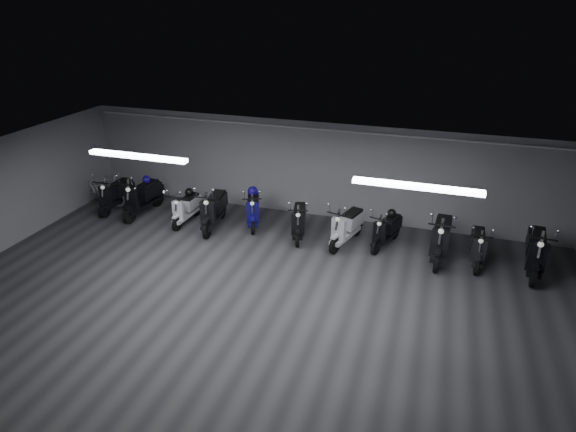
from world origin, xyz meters
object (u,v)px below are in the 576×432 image
(helmet_1, at_px, (253,191))
(scooter_1, at_px, (142,192))
(scooter_0, at_px, (115,189))
(scooter_4, at_px, (253,204))
(helmet_3, at_px, (146,179))
(scooter_3, at_px, (213,204))
(scooter_9, at_px, (479,241))
(scooter_8, at_px, (442,232))
(helmet_2, at_px, (392,213))
(scooter_10, at_px, (537,244))
(scooter_5, at_px, (299,215))
(scooter_6, at_px, (347,221))
(scooter_7, at_px, (387,225))
(scooter_2, at_px, (186,203))
(bicycle, at_px, (101,186))
(helmet_0, at_px, (189,192))

(helmet_1, bearing_deg, scooter_1, -170.71)
(scooter_0, relative_size, scooter_4, 1.04)
(scooter_1, xyz_separation_m, helmet_3, (0.02, 0.27, 0.29))
(scooter_3, bearing_deg, scooter_9, -5.99)
(scooter_8, xyz_separation_m, helmet_2, (-1.27, 0.46, 0.12))
(scooter_4, xyz_separation_m, scooter_10, (7.20, -0.38, 0.10))
(scooter_5, distance_m, scooter_6, 1.30)
(scooter_4, xyz_separation_m, helmet_1, (-0.08, 0.22, 0.30))
(helmet_3, bearing_deg, scooter_8, -2.34)
(scooter_7, xyz_separation_m, scooter_9, (2.21, -0.19, 0.00))
(scooter_2, height_order, scooter_3, scooter_3)
(scooter_1, height_order, scooter_4, scooter_1)
(scooter_1, xyz_separation_m, scooter_9, (9.31, -0.02, -0.12))
(scooter_4, bearing_deg, bicycle, 159.57)
(scooter_4, relative_size, scooter_8, 0.86)
(scooter_0, bearing_deg, helmet_0, 1.60)
(scooter_8, height_order, helmet_2, scooter_8)
(helmet_1, distance_m, helmet_3, 3.27)
(scooter_0, height_order, scooter_4, scooter_0)
(scooter_3, relative_size, scooter_6, 1.08)
(helmet_2, bearing_deg, scooter_10, -7.63)
(scooter_8, relative_size, helmet_3, 8.67)
(helmet_3, bearing_deg, helmet_1, 4.67)
(scooter_9, distance_m, helmet_0, 7.81)
(scooter_6, xyz_separation_m, helmet_3, (-6.09, 0.29, 0.35))
(scooter_6, distance_m, bicycle, 7.81)
(scooter_1, xyz_separation_m, scooter_3, (2.39, -0.18, -0.00))
(scooter_3, distance_m, scooter_9, 6.92)
(helmet_0, bearing_deg, scooter_3, -17.00)
(scooter_6, bearing_deg, scooter_5, -164.49)
(scooter_5, relative_size, scooter_6, 0.94)
(scooter_4, bearing_deg, helmet_3, 160.52)
(scooter_7, distance_m, bicycle, 8.80)
(scooter_2, relative_size, scooter_3, 0.83)
(scooter_6, xyz_separation_m, helmet_1, (-2.83, 0.56, 0.27))
(scooter_10, bearing_deg, scooter_7, -177.96)
(scooter_5, xyz_separation_m, scooter_9, (4.51, -0.03, -0.02))
(scooter_3, distance_m, scooter_8, 6.06)
(scooter_0, bearing_deg, scooter_4, 4.08)
(scooter_1, height_order, helmet_0, scooter_1)
(scooter_4, distance_m, helmet_1, 0.38)
(scooter_0, bearing_deg, scooter_10, 0.03)
(scooter_3, xyz_separation_m, helmet_1, (0.89, 0.71, 0.21))
(helmet_0, bearing_deg, helmet_2, 2.90)
(helmet_0, bearing_deg, helmet_1, 13.99)
(scooter_10, bearing_deg, scooter_2, -173.62)
(scooter_7, distance_m, helmet_1, 3.86)
(scooter_9, bearing_deg, scooter_7, 175.54)
(helmet_3, bearing_deg, scooter_5, -3.17)
(scooter_4, xyz_separation_m, helmet_3, (-3.34, -0.04, 0.38))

